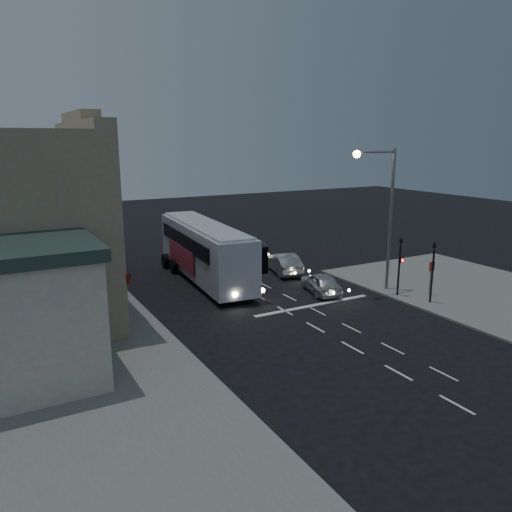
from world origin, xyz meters
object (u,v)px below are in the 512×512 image
tour_bus (205,249)px  car_suv (321,283)px  streetlight (384,204)px  car_sedan_a (284,263)px  traffic_signal_side (433,265)px  street_tree (88,215)px  car_sedan_c (220,236)px  traffic_signal_main (400,260)px  car_sedan_b (244,246)px  regulatory_sign (431,273)px

tour_bus → car_suv: (5.24, -6.57, -1.50)m
car_suv → streetlight: (3.47, -1.60, 5.06)m
car_sedan_a → traffic_signal_side: size_ratio=1.12×
street_tree → streetlight: bearing=-39.5°
tour_bus → car_sedan_c: tour_bus is taller
traffic_signal_main → car_sedan_c: bearing=98.7°
car_sedan_b → street_tree: (-12.68, -0.52, 3.67)m
car_sedan_c → streetlight: streetlight is taller
traffic_signal_main → traffic_signal_side: same height
traffic_signal_main → street_tree: (-15.81, 14.25, 2.08)m
streetlight → car_sedan_a: bearing=112.8°
traffic_signal_main → streetlight: (-0.26, 1.42, 3.31)m
regulatory_sign → street_tree: street_tree is taller
tour_bus → car_sedan_a: 6.06m
regulatory_sign → street_tree: size_ratio=0.35×
streetlight → street_tree: 20.19m
car_sedan_b → traffic_signal_main: bearing=113.7°
car_sedan_a → car_sedan_c: bearing=-76.9°
tour_bus → regulatory_sign: tour_bus is taller
car_sedan_c → streetlight: 19.27m
car_sedan_a → traffic_signal_side: bearing=124.4°
car_sedan_a → street_tree: 14.40m
traffic_signal_side → streetlight: (-0.96, 3.40, 3.31)m
regulatory_sign → traffic_signal_main: bearing=149.2°
tour_bus → street_tree: (-6.85, 4.65, 2.33)m
car_sedan_c → streetlight: bearing=108.9°
tour_bus → traffic_signal_side: (9.66, -11.57, 0.25)m
car_sedan_b → traffic_signal_side: size_ratio=1.39×
tour_bus → car_suv: 8.54m
car_sedan_b → traffic_signal_side: traffic_signal_side is taller
tour_bus → streetlight: (8.71, -8.17, 3.56)m
car_sedan_b → streetlight: bearing=113.9°
traffic_signal_side → car_sedan_b: bearing=102.9°
street_tree → car_sedan_c: bearing=23.7°
car_sedan_a → car_suv: bearing=98.2°
traffic_signal_main → regulatory_sign: size_ratio=1.86×
car_sedan_a → regulatory_sign: bearing=131.3°
car_sedan_c → traffic_signal_side: bearing=110.1°
car_suv → street_tree: bearing=-29.1°
streetlight → street_tree: size_ratio=1.45×
tour_bus → car_suv: bearing=-46.7°
car_sedan_a → regulatory_sign: 10.65m
car_sedan_c → traffic_signal_main: 20.14m
traffic_signal_main → car_sedan_a: bearing=110.8°
car_suv → car_sedan_a: bearing=-81.9°
car_sedan_a → streetlight: bearing=126.6°
tour_bus → street_tree: bearing=150.6°
traffic_signal_main → regulatory_sign: (1.70, -1.01, -0.82)m
tour_bus → traffic_signal_main: (8.96, -9.60, 0.25)m
car_sedan_b → traffic_signal_main: 15.18m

